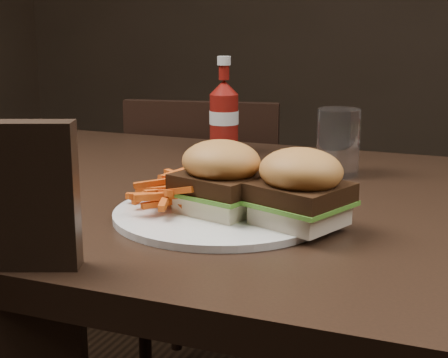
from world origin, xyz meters
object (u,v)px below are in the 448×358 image
at_px(dining_table, 230,205).
at_px(ketchup_bottle, 224,123).
at_px(chair_far, 216,247).
at_px(tumbler, 338,142).
at_px(plate, 221,214).

relative_size(dining_table, ketchup_bottle, 11.06).
relative_size(chair_far, tumbler, 3.32).
height_order(chair_far, tumbler, tumbler).
bearing_deg(plate, tumbler, 74.33).
xyz_separation_m(chair_far, tumbler, (0.41, -0.44, 0.38)).
height_order(dining_table, chair_far, dining_table).
height_order(chair_far, plate, plate).
height_order(plate, tumbler, tumbler).
bearing_deg(plate, chair_far, 113.40).
bearing_deg(plate, dining_table, 106.39).
distance_m(dining_table, tumbler, 0.23).
xyz_separation_m(plate, tumbler, (0.08, 0.30, 0.05)).
bearing_deg(ketchup_bottle, dining_table, -65.98).
bearing_deg(tumbler, plate, -105.67).
height_order(dining_table, ketchup_bottle, ketchup_bottle).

